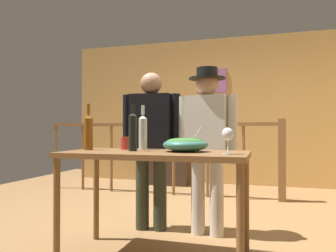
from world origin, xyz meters
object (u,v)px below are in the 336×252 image
object	(u,v)px
tv_console	(164,171)
person_standing_left	(151,137)
stair_railing	(190,148)
flat_screen_tv	(164,145)
salad_bowl	(185,144)
wine_glass	(228,135)
wine_bottle_dark	(133,131)
wine_bottle_clear	(143,131)
framed_picture	(212,81)
person_standing_right	(207,137)
wine_bottle_amber	(88,131)
serving_table	(155,164)
mug_red	(126,143)

from	to	relation	value
tv_console	person_standing_left	xyz separation A→B (m)	(0.68, -2.62, 0.67)
stair_railing	flat_screen_tv	xyz separation A→B (m)	(-0.68, 0.88, 0.01)
salad_bowl	wine_glass	distance (m)	0.38
salad_bowl	wine_bottle_dark	distance (m)	0.42
wine_glass	wine_bottle_clear	bearing A→B (deg)	157.90
framed_picture	person_standing_right	distance (m)	3.09
wine_bottle_clear	person_standing_right	size ratio (longest dim) A/B	0.24
framed_picture	tv_console	world-z (taller)	framed_picture
framed_picture	wine_bottle_dark	xyz separation A→B (m)	(-0.04, -3.59, -0.90)
person_standing_right	wine_bottle_amber	bearing A→B (deg)	41.26
tv_console	wine_glass	world-z (taller)	wine_glass
serving_table	mug_red	size ratio (longest dim) A/B	11.30
salad_bowl	flat_screen_tv	bearing A→B (deg)	110.18
flat_screen_tv	wine_bottle_clear	world-z (taller)	wine_bottle_clear
wine_bottle_clear	person_standing_left	distance (m)	0.51
serving_table	salad_bowl	size ratio (longest dim) A/B	4.08
wine_bottle_dark	wine_bottle_clear	bearing A→B (deg)	87.08
framed_picture	salad_bowl	xyz separation A→B (m)	(0.37, -3.54, -1.00)
framed_picture	stair_railing	size ratio (longest dim) A/B	0.14
stair_railing	wine_bottle_amber	xyz separation A→B (m)	(-0.32, -2.36, 0.27)
serving_table	person_standing_left	size ratio (longest dim) A/B	0.90
tv_console	flat_screen_tv	size ratio (longest dim) A/B	1.76
wine_bottle_amber	person_standing_left	xyz separation A→B (m)	(0.32, 0.65, -0.06)
tv_console	wine_bottle_amber	distance (m)	3.37
mug_red	wine_bottle_amber	bearing A→B (deg)	-152.72
serving_table	salad_bowl	xyz separation A→B (m)	(0.22, 0.06, 0.15)
serving_table	person_standing_right	distance (m)	0.78
flat_screen_tv	wine_glass	size ratio (longest dim) A/B	2.81
person_standing_right	person_standing_left	bearing A→B (deg)	4.64
tv_console	salad_bowl	xyz separation A→B (m)	(1.18, -3.25, 0.64)
stair_railing	mug_red	xyz separation A→B (m)	(-0.04, -2.21, 0.16)
framed_picture	wine_bottle_clear	xyz separation A→B (m)	(-0.03, -3.40, -0.91)
salad_bowl	wine_bottle_amber	bearing A→B (deg)	-178.94
wine_glass	wine_bottle_dark	size ratio (longest dim) A/B	0.49
framed_picture	person_standing_right	size ratio (longest dim) A/B	0.34
salad_bowl	wine_glass	size ratio (longest dim) A/B	1.88
mug_red	serving_table	bearing A→B (deg)	-30.64
flat_screen_tv	wine_bottle_amber	distance (m)	3.27
serving_table	wine_glass	bearing A→B (deg)	-9.35
tv_console	serving_table	bearing A→B (deg)	-73.86
wine_bottle_clear	person_standing_right	distance (m)	0.67
wine_bottle_clear	person_standing_right	xyz separation A→B (m)	(0.46, 0.49, -0.05)
framed_picture	wine_bottle_dark	world-z (taller)	framed_picture
person_standing_left	person_standing_right	world-z (taller)	person_standing_right
framed_picture	serving_table	distance (m)	3.79
serving_table	mug_red	distance (m)	0.40
serving_table	wine_bottle_dark	distance (m)	0.31
stair_railing	wine_bottle_clear	distance (m)	2.22
tv_console	wine_bottle_clear	bearing A→B (deg)	-75.85
person_standing_right	flat_screen_tv	bearing A→B (deg)	-59.76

